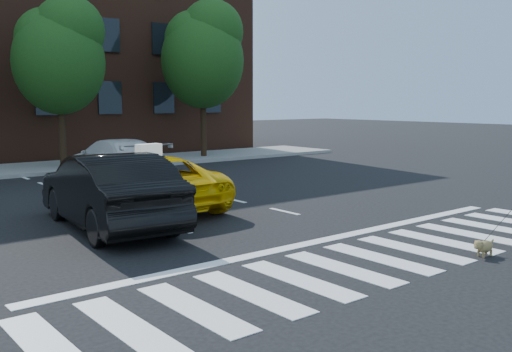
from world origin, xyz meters
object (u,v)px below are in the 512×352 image
(tree_mid, at_px, (60,51))
(black_sedan, at_px, (109,191))
(tree_right, at_px, (203,50))
(white_suv, at_px, (115,159))
(dog, at_px, (484,246))
(taxi, at_px, (146,182))

(tree_mid, xyz_separation_m, black_sedan, (-3.26, -11.54, -4.01))
(tree_mid, xyz_separation_m, tree_right, (7.00, -0.00, 0.41))
(tree_mid, bearing_deg, white_suv, -86.66)
(black_sedan, distance_m, dog, 7.88)
(taxi, distance_m, black_sedan, 2.33)
(tree_mid, height_order, white_suv, tree_mid)
(taxi, xyz_separation_m, dog, (2.59, -8.10, -0.52))
(tree_mid, xyz_separation_m, white_suv, (0.25, -4.35, -4.10))
(tree_mid, bearing_deg, taxi, -98.67)
(tree_right, distance_m, taxi, 13.90)
(tree_right, height_order, dog, tree_right)
(tree_right, distance_m, white_suv, 9.21)
(tree_right, relative_size, white_suv, 1.48)
(taxi, bearing_deg, white_suv, -110.33)
(taxi, relative_size, black_sedan, 1.00)
(tree_mid, bearing_deg, tree_right, -0.00)
(taxi, relative_size, dog, 8.97)
(black_sedan, bearing_deg, white_suv, -110.37)
(tree_right, relative_size, dog, 13.53)
(tree_mid, distance_m, tree_right, 7.01)
(white_suv, bearing_deg, tree_mid, -86.49)
(taxi, height_order, black_sedan, black_sedan)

